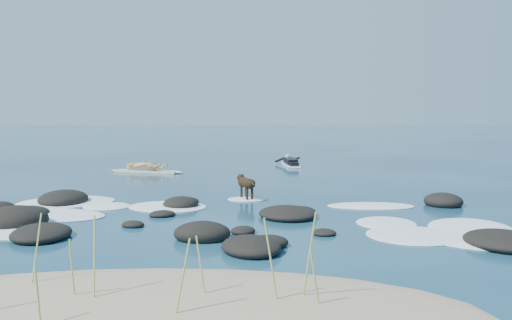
{
  "coord_description": "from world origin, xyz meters",
  "views": [
    {
      "loc": [
        1.42,
        -14.83,
        2.57
      ],
      "look_at": [
        1.63,
        4.0,
        0.9
      ],
      "focal_mm": 40.0,
      "sensor_mm": 36.0,
      "label": 1
    }
  ],
  "objects": [
    {
      "name": "ground",
      "position": [
        0.0,
        0.0,
        0.0
      ],
      "size": [
        160.0,
        160.0,
        0.0
      ],
      "primitive_type": "plane",
      "color": "#0A2642",
      "rests_on": "ground"
    },
    {
      "name": "dune_grass",
      "position": [
        0.24,
        -8.13,
        0.63
      ],
      "size": [
        4.1,
        1.9,
        1.22
      ],
      "color": "#9CAE54",
      "rests_on": "ground"
    },
    {
      "name": "reef_rocks",
      "position": [
        -0.58,
        -2.13,
        0.1
      ],
      "size": [
        13.67,
        7.03,
        0.61
      ],
      "color": "black",
      "rests_on": "ground"
    },
    {
      "name": "breaking_foam",
      "position": [
        -0.43,
        -1.48,
        0.01
      ],
      "size": [
        13.82,
        7.28,
        0.12
      ],
      "color": "white",
      "rests_on": "ground"
    },
    {
      "name": "standing_surfer_rig",
      "position": [
        -2.8,
        8.34,
        0.72
      ],
      "size": [
        3.14,
        1.23,
        1.81
      ],
      "rotation": [
        0.0,
        0.0,
        -0.27
      ],
      "color": "beige",
      "rests_on": "ground"
    },
    {
      "name": "paddling_surfer_rig",
      "position": [
        3.28,
        11.08,
        0.16
      ],
      "size": [
        1.22,
        2.73,
        0.47
      ],
      "rotation": [
        0.0,
        0.0,
        1.66
      ],
      "color": "white",
      "rests_on": "ground"
    },
    {
      "name": "dog",
      "position": [
        1.31,
        1.24,
        0.49
      ],
      "size": [
        0.6,
        1.09,
        0.73
      ],
      "rotation": [
        0.0,
        0.0,
        1.99
      ],
      "color": "black",
      "rests_on": "ground"
    }
  ]
}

